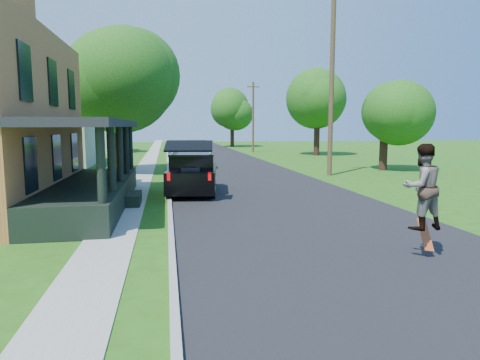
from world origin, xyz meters
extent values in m
plane|color=#255110|center=(0.00, 0.00, 0.00)|extent=(140.00, 140.00, 0.00)
cube|color=black|center=(0.00, 20.00, 0.00)|extent=(8.00, 120.00, 0.02)
cube|color=gray|center=(-4.05, 20.00, 0.00)|extent=(0.15, 120.00, 0.12)
cube|color=gray|center=(-5.60, 20.00, 0.00)|extent=(1.30, 120.00, 0.03)
cube|color=gray|center=(-9.50, 6.00, 0.00)|extent=(6.50, 1.20, 0.03)
cube|color=black|center=(-6.80, 6.00, 0.45)|extent=(2.40, 10.00, 0.90)
cube|color=black|center=(-6.80, 6.00, 3.00)|extent=(2.60, 10.30, 0.25)
cube|color=beige|center=(-13.50, 24.00, 2.50)|extent=(8.00, 8.00, 5.00)
pyramid|color=black|center=(-13.50, 24.00, 7.20)|extent=(12.78, 12.78, 2.20)
cube|color=beige|center=(-13.50, 40.00, 2.50)|extent=(8.00, 8.00, 5.00)
pyramid|color=black|center=(-13.50, 40.00, 7.20)|extent=(12.78, 12.78, 2.20)
cube|color=black|center=(-3.01, 8.43, 0.68)|extent=(2.50, 4.83, 0.89)
cube|color=black|center=(-2.99, 8.59, 1.40)|extent=(2.13, 3.07, 0.58)
cube|color=black|center=(-2.99, 8.59, 1.71)|extent=(2.18, 3.16, 0.08)
cube|color=black|center=(-3.29, 6.19, 2.15)|extent=(1.89, 1.17, 0.40)
cube|color=#2D2D32|center=(-3.18, 7.05, 1.00)|extent=(0.81, 0.72, 0.47)
cube|color=white|center=(-3.76, 8.68, 1.81)|extent=(0.38, 2.53, 0.06)
cube|color=white|center=(-2.21, 8.49, 1.81)|extent=(0.38, 2.53, 0.06)
cube|color=#990505|center=(-4.06, 6.25, 1.00)|extent=(0.13, 0.08, 0.32)
cube|color=#990505|center=(-2.52, 6.06, 1.00)|extent=(0.13, 0.08, 0.32)
cylinder|color=black|center=(-3.65, 10.05, 0.36)|extent=(0.34, 0.74, 0.71)
cylinder|color=black|center=(-1.98, 9.84, 0.36)|extent=(0.34, 0.74, 0.71)
cylinder|color=black|center=(-4.03, 7.02, 0.36)|extent=(0.34, 0.74, 0.71)
cylinder|color=black|center=(-2.36, 6.81, 0.36)|extent=(0.34, 0.74, 0.71)
imported|color=black|center=(1.34, -1.69, 1.59)|extent=(0.98, 0.80, 1.88)
cube|color=#9A330D|center=(1.60, -1.51, 0.47)|extent=(0.33, 0.58, 0.66)
cylinder|color=black|center=(-6.96, 17.13, 1.65)|extent=(0.84, 0.84, 3.31)
sphere|color=#338022|center=(-6.96, 17.13, 5.33)|extent=(8.06, 8.06, 6.07)
sphere|color=#338022|center=(-6.41, 17.02, 6.68)|extent=(6.99, 6.99, 5.26)
sphere|color=#338022|center=(-7.66, 17.31, 6.01)|extent=(7.17, 7.17, 5.40)
cylinder|color=black|center=(-10.84, 38.34, 1.76)|extent=(0.61, 0.61, 3.53)
sphere|color=#338022|center=(-10.84, 38.34, 5.25)|extent=(5.79, 5.79, 5.18)
sphere|color=#338022|center=(-10.49, 38.00, 6.40)|extent=(5.02, 5.02, 4.49)
sphere|color=#338022|center=(-11.27, 38.79, 5.83)|extent=(5.15, 5.15, 4.60)
cylinder|color=black|center=(10.00, 16.13, 1.24)|extent=(0.56, 0.56, 2.48)
sphere|color=#338022|center=(10.00, 16.13, 3.87)|extent=(4.43, 4.43, 4.17)
sphere|color=#338022|center=(10.36, 15.82, 4.80)|extent=(3.84, 3.84, 3.61)
sphere|color=#338022|center=(9.56, 16.53, 4.34)|extent=(3.93, 3.93, 3.70)
cylinder|color=black|center=(10.61, 30.61, 2.00)|extent=(0.59, 0.59, 4.01)
sphere|color=#338022|center=(10.61, 30.61, 5.81)|extent=(5.76, 5.76, 5.41)
sphere|color=#338022|center=(10.99, 30.29, 7.01)|extent=(4.99, 4.99, 4.69)
sphere|color=#338022|center=(10.14, 31.04, 6.41)|extent=(5.12, 5.12, 4.81)
cylinder|color=black|center=(5.00, 49.45, 1.60)|extent=(0.69, 0.69, 3.19)
sphere|color=#338022|center=(5.00, 49.45, 4.82)|extent=(6.42, 6.42, 4.87)
sphere|color=#338022|center=(5.46, 49.34, 5.90)|extent=(5.56, 5.56, 4.22)
sphere|color=#338022|center=(4.42, 49.60, 5.36)|extent=(5.70, 5.70, 4.33)
cylinder|color=#4D3D24|center=(5.36, 13.82, 5.52)|extent=(0.29, 0.29, 11.05)
cylinder|color=#4D3D24|center=(5.43, 36.91, 3.86)|extent=(0.24, 0.24, 7.73)
cube|color=#4D3D24|center=(5.43, 36.91, 7.20)|extent=(1.41, 0.18, 0.11)
camera|label=1|loc=(-4.12, -10.07, 2.90)|focal=32.00mm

